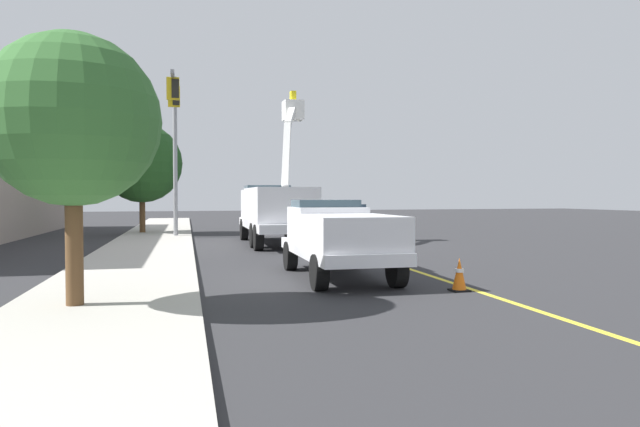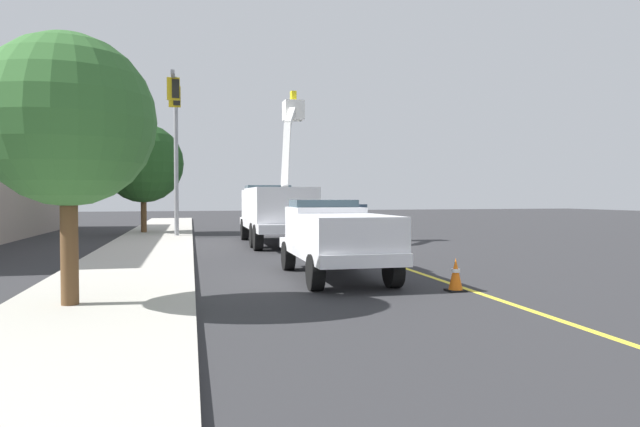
{
  "view_description": "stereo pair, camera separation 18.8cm",
  "coord_description": "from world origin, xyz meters",
  "px_view_note": "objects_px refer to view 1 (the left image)",
  "views": [
    {
      "loc": [
        -24.23,
        7.3,
        2.17
      ],
      "look_at": [
        -0.24,
        0.73,
        1.4
      ],
      "focal_mm": 31.85,
      "sensor_mm": 36.0,
      "label": 1
    },
    {
      "loc": [
        -24.28,
        7.12,
        2.17
      ],
      "look_at": [
        -0.24,
        0.73,
        1.4
      ],
      "focal_mm": 31.85,
      "sensor_mm": 36.0,
      "label": 2
    }
  ],
  "objects_px": {
    "utility_bucket_truck": "(275,208)",
    "service_pickup_truck": "(338,236)",
    "passing_minivan": "(345,216)",
    "traffic_cone_leading": "(459,275)",
    "traffic_cone_mid_front": "(299,230)",
    "traffic_signal_mast": "(175,126)"
  },
  "relations": [
    {
      "from": "passing_minivan",
      "to": "traffic_cone_leading",
      "type": "height_order",
      "value": "passing_minivan"
    },
    {
      "from": "passing_minivan",
      "to": "utility_bucket_truck",
      "type": "bearing_deg",
      "value": 142.82
    },
    {
      "from": "traffic_cone_leading",
      "to": "utility_bucket_truck",
      "type": "bearing_deg",
      "value": 6.89
    },
    {
      "from": "utility_bucket_truck",
      "to": "traffic_signal_mast",
      "type": "relative_size",
      "value": 1.0
    },
    {
      "from": "utility_bucket_truck",
      "to": "service_pickup_truck",
      "type": "relative_size",
      "value": 1.46
    },
    {
      "from": "utility_bucket_truck",
      "to": "service_pickup_truck",
      "type": "height_order",
      "value": "utility_bucket_truck"
    },
    {
      "from": "utility_bucket_truck",
      "to": "service_pickup_truck",
      "type": "xyz_separation_m",
      "value": [
        -10.95,
        0.41,
        -0.49
      ]
    },
    {
      "from": "service_pickup_truck",
      "to": "traffic_cone_leading",
      "type": "xyz_separation_m",
      "value": [
        -2.69,
        -2.05,
        -0.74
      ]
    },
    {
      "from": "service_pickup_truck",
      "to": "traffic_cone_leading",
      "type": "distance_m",
      "value": 3.46
    },
    {
      "from": "traffic_cone_leading",
      "to": "service_pickup_truck",
      "type": "bearing_deg",
      "value": 37.4
    },
    {
      "from": "passing_minivan",
      "to": "traffic_signal_mast",
      "type": "distance_m",
      "value": 11.68
    },
    {
      "from": "utility_bucket_truck",
      "to": "service_pickup_truck",
      "type": "bearing_deg",
      "value": 177.87
    },
    {
      "from": "service_pickup_truck",
      "to": "utility_bucket_truck",
      "type": "bearing_deg",
      "value": -2.13
    },
    {
      "from": "service_pickup_truck",
      "to": "traffic_cone_leading",
      "type": "height_order",
      "value": "service_pickup_truck"
    },
    {
      "from": "utility_bucket_truck",
      "to": "passing_minivan",
      "type": "xyz_separation_m",
      "value": [
        7.52,
        -5.71,
        -0.64
      ]
    },
    {
      "from": "traffic_cone_leading",
      "to": "traffic_signal_mast",
      "type": "distance_m",
      "value": 19.05
    },
    {
      "from": "service_pickup_truck",
      "to": "traffic_cone_mid_front",
      "type": "distance_m",
      "value": 14.51
    },
    {
      "from": "service_pickup_truck",
      "to": "passing_minivan",
      "type": "height_order",
      "value": "service_pickup_truck"
    },
    {
      "from": "passing_minivan",
      "to": "traffic_cone_leading",
      "type": "distance_m",
      "value": 21.55
    },
    {
      "from": "traffic_cone_leading",
      "to": "traffic_signal_mast",
      "type": "xyz_separation_m",
      "value": [
        17.33,
        5.96,
        5.22
      ]
    },
    {
      "from": "traffic_cone_mid_front",
      "to": "traffic_signal_mast",
      "type": "relative_size",
      "value": 0.1
    },
    {
      "from": "traffic_cone_leading",
      "to": "traffic_cone_mid_front",
      "type": "distance_m",
      "value": 17.0
    }
  ]
}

